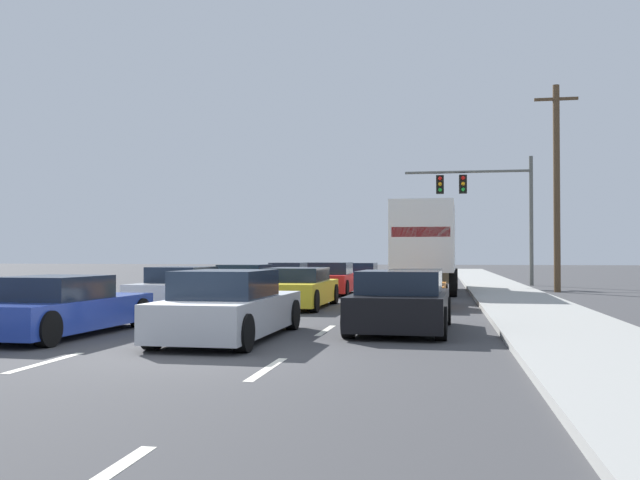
{
  "coord_description": "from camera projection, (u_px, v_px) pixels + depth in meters",
  "views": [
    {
      "loc": [
        4.13,
        -10.74,
        1.62
      ],
      "look_at": [
        -0.56,
        15.97,
        2.17
      ],
      "focal_mm": 38.96,
      "sensor_mm": 36.0,
      "label": 1
    }
  ],
  "objects": [
    {
      "name": "sidewalk_left",
      "position": [
        205.0,
        287.0,
        32.1
      ],
      "size": [
        2.82,
        80.0,
        0.14
      ],
      "primitive_type": "cube",
      "color": "#9E9E99",
      "rests_on": "ground_plane"
    },
    {
      "name": "car_silver",
      "position": [
        229.0,
        308.0,
        13.23
      ],
      "size": [
        1.89,
        4.64,
        1.32
      ],
      "color": "#B7BABF",
      "rests_on": "ground_plane"
    },
    {
      "name": "box_truck",
      "position": [
        426.0,
        243.0,
        28.61
      ],
      "size": [
        2.69,
        8.38,
        3.61
      ],
      "color": "white",
      "rests_on": "ground_plane"
    },
    {
      "name": "car_blue",
      "position": [
        60.0,
        308.0,
        13.84
      ],
      "size": [
        2.06,
        4.6,
        1.19
      ],
      "color": "#1E389E",
      "rests_on": "ground_plane"
    },
    {
      "name": "car_green",
      "position": [
        246.0,
        282.0,
        26.47
      ],
      "size": [
        2.02,
        4.4,
        1.22
      ],
      "color": "#196B38",
      "rests_on": "ground_plane"
    },
    {
      "name": "car_maroon",
      "position": [
        289.0,
        276.0,
        33.98
      ],
      "size": [
        1.97,
        4.06,
        1.2
      ],
      "color": "maroon",
      "rests_on": "ground_plane"
    },
    {
      "name": "car_yellow",
      "position": [
        297.0,
        289.0,
        21.03
      ],
      "size": [
        1.97,
        4.55,
        1.2
      ],
      "color": "yellow",
      "rests_on": "ground_plane"
    },
    {
      "name": "utility_pole_mid",
      "position": [
        557.0,
        185.0,
        29.46
      ],
      "size": [
        1.8,
        0.28,
        8.83
      ],
      "color": "brown",
      "rests_on": "ground_plane"
    },
    {
      "name": "car_navy",
      "position": [
        360.0,
        275.0,
        34.34
      ],
      "size": [
        1.84,
        4.02,
        1.19
      ],
      "color": "#141E4C",
      "rests_on": "ground_plane"
    },
    {
      "name": "ground_plane",
      "position": [
        361.0,
        285.0,
        35.88
      ],
      "size": [
        140.0,
        140.0,
        0.0
      ],
      "primitive_type": "plane",
      "color": "#3D3D3F"
    },
    {
      "name": "lane_markings",
      "position": [
        352.0,
        289.0,
        32.21
      ],
      "size": [
        3.54,
        57.0,
        0.01
      ],
      "color": "silver",
      "rests_on": "ground_plane"
    },
    {
      "name": "car_red",
      "position": [
        331.0,
        280.0,
        27.87
      ],
      "size": [
        1.89,
        4.33,
        1.29
      ],
      "color": "red",
      "rests_on": "ground_plane"
    },
    {
      "name": "car_orange",
      "position": [
        417.0,
        290.0,
        21.21
      ],
      "size": [
        1.92,
        4.18,
        1.17
      ],
      "color": "orange",
      "rests_on": "ground_plane"
    },
    {
      "name": "car_white",
      "position": [
        183.0,
        290.0,
        20.4
      ],
      "size": [
        1.97,
        4.5,
        1.25
      ],
      "color": "white",
      "rests_on": "ground_plane"
    },
    {
      "name": "traffic_signal_mast",
      "position": [
        478.0,
        194.0,
        36.14
      ],
      "size": [
        6.55,
        0.69,
        6.67
      ],
      "color": "#595B56",
      "rests_on": "ground_plane"
    },
    {
      "name": "sidewalk_right",
      "position": [
        501.0,
        290.0,
        29.8
      ],
      "size": [
        2.82,
        80.0,
        0.14
      ],
      "primitive_type": "cube",
      "color": "#9E9E99",
      "rests_on": "ground_plane"
    },
    {
      "name": "car_black",
      "position": [
        401.0,
        303.0,
        14.54
      ],
      "size": [
        2.1,
        4.08,
        1.28
      ],
      "color": "black",
      "rests_on": "ground_plane"
    }
  ]
}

